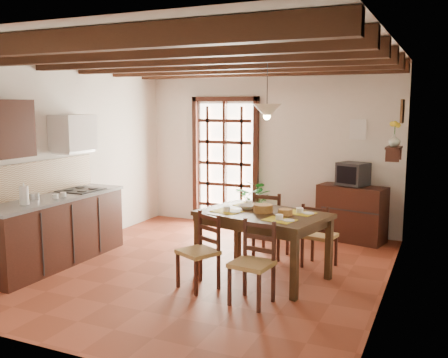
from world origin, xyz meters
The scene contains 24 objects.
ground_plane centered at (0.00, 0.00, 0.00)m, with size 5.00×5.00×0.00m, color brown.
room_shell centered at (0.00, 0.00, 1.82)m, with size 4.52×5.02×2.81m.
ceiling_beams centered at (0.00, 0.00, 2.69)m, with size 4.50×4.34×0.20m.
french_door centered at (-0.80, 2.45, 1.18)m, with size 1.26×0.11×2.32m.
kitchen_counter centered at (-1.96, -0.60, 0.47)m, with size 0.64×2.25×1.38m.
range_hood centered at (-2.05, -0.05, 1.73)m, with size 0.38×0.60×0.54m.
counter_items centered at (-1.95, -0.51, 0.96)m, with size 0.50×1.43×0.25m.
dining_table centered at (0.79, 0.04, 0.72)m, with size 1.70×1.30×0.82m.
chair_near_left centered at (0.24, -0.63, 0.28)m, with size 0.54×0.53×0.88m.
chair_near_right centered at (0.98, -0.80, 0.28)m, with size 0.46×0.45×0.90m.
chair_far_left centered at (0.60, 0.88, 0.30)m, with size 0.46×0.44×0.95m.
chair_far_right centered at (1.34, 0.71, 0.27)m, with size 0.46×0.44×0.86m.
table_setting centered at (0.79, 0.04, 0.93)m, with size 1.11×0.74×0.10m.
table_bowl centered at (0.54, 0.16, 0.85)m, with size 0.22×0.22×0.05m, color white.
sideboard centered at (1.49, 2.23, 0.44)m, with size 1.03×0.47×0.88m, color black.
crt_tv centered at (1.49, 2.22, 1.07)m, with size 0.53×0.51×0.36m.
fuse_box centered at (1.50, 2.48, 1.75)m, with size 0.25×0.03×0.32m, color white.
plant_pot centered at (-0.07, 2.09, 0.11)m, with size 0.36×0.36×0.22m, color maroon.
potted_plant centered at (-0.07, 2.09, 0.57)m, with size 1.67×1.43×1.86m, color #144C19.
wall_shelf centered at (2.14, 1.60, 1.51)m, with size 0.20×0.42×0.20m.
shelf_vase centered at (2.14, 1.60, 1.65)m, with size 0.15×0.15×0.15m, color #B2BFB2.
shelf_flowers centered at (2.14, 1.60, 1.86)m, with size 0.14×0.14×0.36m.
framed_picture centered at (2.22, 1.60, 2.05)m, with size 0.03×0.32×0.32m.
pendant_lamp centered at (0.79, 0.14, 2.08)m, with size 0.36×0.36×0.84m.
Camera 1 is at (2.82, -5.64, 2.14)m, focal length 40.00 mm.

